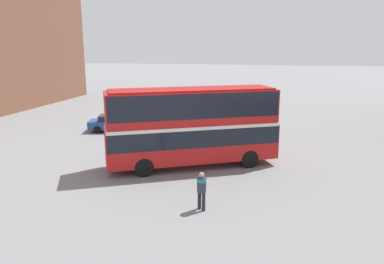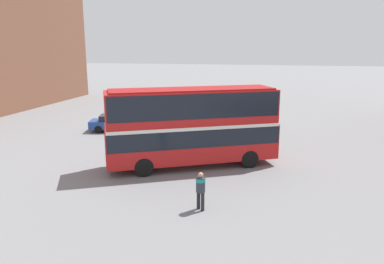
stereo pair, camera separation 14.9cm
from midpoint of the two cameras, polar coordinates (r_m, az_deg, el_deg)
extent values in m
plane|color=slate|center=(23.68, 0.32, -4.72)|extent=(240.00, 240.00, 0.00)
cube|color=red|center=(22.66, -0.19, -1.55)|extent=(10.31, 6.90, 2.11)
cube|color=red|center=(22.22, -0.19, 3.71)|extent=(10.14, 6.77, 2.10)
cube|color=black|center=(22.54, -0.19, -0.38)|extent=(10.23, 6.88, 1.04)
cube|color=black|center=(22.18, -0.19, 4.35)|extent=(10.01, 6.72, 1.43)
cube|color=silver|center=(22.41, -0.19, 1.13)|extent=(10.23, 6.88, 0.20)
cube|color=maroon|center=(22.06, -0.19, 6.52)|extent=(9.65, 6.40, 0.10)
cylinder|color=black|center=(24.92, 6.53, -2.59)|extent=(1.10, 0.76, 1.08)
cylinder|color=black|center=(22.92, 8.53, -4.06)|extent=(1.10, 0.76, 1.08)
cylinder|color=black|center=(23.47, -8.21, -3.64)|extent=(1.10, 0.76, 1.08)
cylinder|color=black|center=(21.33, -7.52, -5.34)|extent=(1.10, 0.76, 1.08)
cylinder|color=#232328|center=(17.00, 1.52, -10.58)|extent=(0.16, 0.16, 0.86)
cylinder|color=#232328|center=(17.17, 0.88, -10.32)|extent=(0.16, 0.16, 0.86)
cylinder|color=#2D333D|center=(16.79, 1.21, -8.03)|extent=(0.57, 0.57, 0.68)
cylinder|color=teal|center=(16.71, 1.22, -7.34)|extent=(0.61, 0.61, 0.15)
sphere|color=tan|center=(16.63, 1.22, -6.55)|extent=(0.23, 0.23, 0.23)
cube|color=navy|center=(32.82, -11.72, 1.18)|extent=(4.69, 2.79, 0.68)
cube|color=black|center=(32.74, -12.07, 2.16)|extent=(2.61, 2.10, 0.46)
cylinder|color=black|center=(33.44, -9.17, 1.00)|extent=(0.69, 0.37, 0.65)
cylinder|color=black|center=(31.90, -9.53, 0.40)|extent=(0.69, 0.37, 0.65)
cylinder|color=black|center=(33.91, -13.74, 0.96)|extent=(0.69, 0.37, 0.65)
cylinder|color=black|center=(32.39, -14.31, 0.36)|extent=(0.69, 0.37, 0.65)
cube|color=maroon|center=(37.07, -2.82, 2.90)|extent=(4.19, 2.21, 0.85)
cube|color=black|center=(37.01, -3.06, 3.96)|extent=(2.24, 1.86, 0.54)
cylinder|color=black|center=(37.53, -0.56, 2.45)|extent=(0.62, 0.27, 0.60)
cylinder|color=black|center=(35.95, -1.39, 1.97)|extent=(0.62, 0.27, 0.60)
cylinder|color=black|center=(38.36, -4.14, 2.65)|extent=(0.62, 0.27, 0.60)
cylinder|color=black|center=(36.81, -5.10, 2.19)|extent=(0.62, 0.27, 0.60)
camera|label=1|loc=(0.07, -90.19, -0.04)|focal=35.00mm
camera|label=2|loc=(0.07, 89.81, 0.04)|focal=35.00mm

